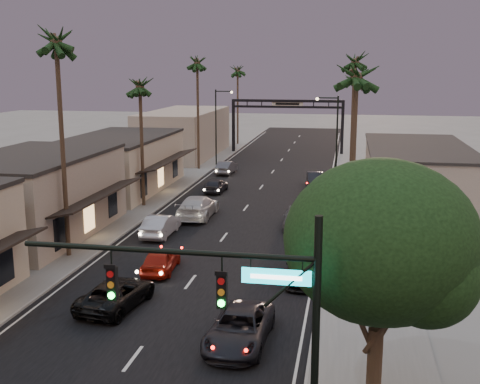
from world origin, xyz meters
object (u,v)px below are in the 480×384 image
at_px(arch, 287,113).
at_px(curbside_black, 306,266).
at_px(palm_rc, 354,76).
at_px(curbside_near, 239,328).
at_px(palm_far, 238,68).
at_px(oncoming_silver, 161,225).
at_px(palm_lc, 140,81).
at_px(palm_ra, 357,70).
at_px(corner_tree, 383,248).
at_px(palm_ld, 197,59).
at_px(oncoming_pickup, 117,294).
at_px(streetlight_right, 334,136).
at_px(traffic_signal, 247,308).
at_px(palm_rb, 355,57).
at_px(palm_lb, 56,35).
at_px(oncoming_red, 161,259).
at_px(streetlight_left, 218,121).

bearing_deg(arch, curbside_black, -82.85).
distance_m(palm_rc, curbside_near, 53.01).
bearing_deg(palm_far, oncoming_silver, -85.60).
height_order(palm_lc, palm_ra, palm_ra).
bearing_deg(corner_tree, palm_ld, 110.81).
xyz_separation_m(arch, palm_rc, (8.60, -6.00, 4.94)).
bearing_deg(palm_ld, oncoming_pickup, -81.54).
relative_size(arch, palm_far, 1.15).
height_order(palm_far, oncoming_pickup, palm_far).
bearing_deg(oncoming_silver, streetlight_right, -122.52).
height_order(arch, palm_lc, palm_lc).
xyz_separation_m(palm_ld, oncoming_pickup, (5.96, -40.06, -11.72)).
height_order(traffic_signal, palm_lc, palm_lc).
bearing_deg(palm_ld, curbside_near, -73.63).
bearing_deg(palm_far, palm_rb, -63.57).
height_order(traffic_signal, palm_lb, palm_lb).
xyz_separation_m(palm_rb, palm_rc, (0.00, 20.00, -1.95)).
bearing_deg(palm_ra, oncoming_pickup, -141.15).
distance_m(palm_lb, oncoming_red, 14.32).
xyz_separation_m(traffic_signal, palm_rc, (2.91, 60.00, 5.39)).
xyz_separation_m(corner_tree, oncoming_red, (-11.61, 13.00, -5.27)).
bearing_deg(palm_lb, curbside_black, -5.46).
relative_size(palm_far, curbside_near, 2.53).
xyz_separation_m(corner_tree, palm_lc, (-18.08, 28.55, 4.49)).
relative_size(oncoming_pickup, curbside_near, 0.96).
bearing_deg(palm_ra, curbside_near, -111.12).
height_order(arch, palm_far, palm_far).
distance_m(palm_ld, palm_ra, 35.47).
distance_m(traffic_signal, palm_rb, 40.77).
distance_m(corner_tree, palm_lc, 34.09).
relative_size(corner_tree, arch, 0.58).
xyz_separation_m(oncoming_red, oncoming_pickup, (-0.51, -5.50, -0.01)).
bearing_deg(oncoming_silver, palm_ra, 165.01).
bearing_deg(oncoming_silver, arch, -95.29).
relative_size(streetlight_left, palm_far, 0.68).
distance_m(streetlight_right, palm_far, 36.85).
height_order(oncoming_red, curbside_black, curbside_black).
xyz_separation_m(palm_lc, curbside_near, (12.60, -23.90, -9.75)).
relative_size(oncoming_red, curbside_black, 0.80).
xyz_separation_m(palm_ra, palm_far, (-16.90, 54.00, 0.00)).
bearing_deg(oncoming_pickup, corner_tree, 156.12).
height_order(traffic_signal, palm_ld, palm_ld).
height_order(corner_tree, arch, corner_tree).
distance_m(corner_tree, palm_ra, 17.45).
bearing_deg(oncoming_pickup, palm_lb, -41.96).
relative_size(streetlight_right, palm_rb, 0.63).
bearing_deg(streetlight_right, palm_ld, 147.21).
bearing_deg(palm_rc, curbside_black, -93.16).
relative_size(palm_ra, oncoming_red, 3.17).
xyz_separation_m(palm_rb, oncoming_red, (-10.73, -23.56, -11.71)).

